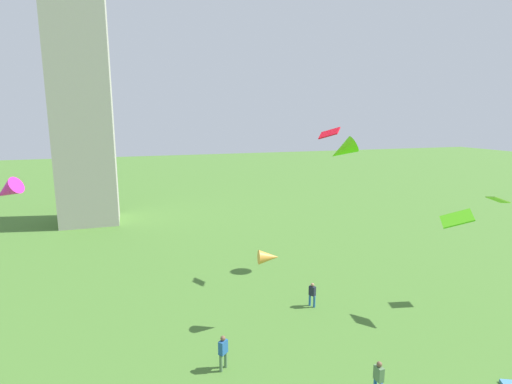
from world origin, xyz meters
TOP-DOWN VIEW (x-y plane):
  - person_0 at (-2.46, 11.74)m, footprint 0.51×0.49m
  - person_2 at (3.39, 7.83)m, footprint 0.27×0.52m
  - person_3 at (4.38, 16.22)m, footprint 0.40×0.47m
  - kite_flying_0 at (7.45, 20.39)m, footprint 1.54×1.74m
  - kite_flying_1 at (-14.32, 26.27)m, footprint 2.54×2.14m
  - kite_flying_2 at (11.65, 12.59)m, footprint 1.82×1.93m
  - kite_flying_3 at (9.35, 21.66)m, footprint 2.56×1.83m
  - kite_flying_4 at (0.98, 14.98)m, footprint 1.28×0.97m
  - kite_flying_5 at (15.69, 13.50)m, footprint 1.21×1.02m

SIDE VIEW (x-z plane):
  - person_3 at x=4.38m, z-range 0.10..1.67m
  - person_2 at x=3.39m, z-range 0.11..1.79m
  - person_0 at x=-2.46m, z-range 0.11..1.85m
  - kite_flying_4 at x=0.98m, z-range 3.67..4.53m
  - kite_flying_2 at x=11.65m, z-range 5.51..6.62m
  - kite_flying_5 at x=15.69m, z-range 6.42..7.02m
  - kite_flying_1 at x=-14.32m, z-range 5.77..7.76m
  - kite_flying_3 at x=9.35m, z-range 8.28..10.40m
  - kite_flying_0 at x=7.45m, z-range 10.25..11.14m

